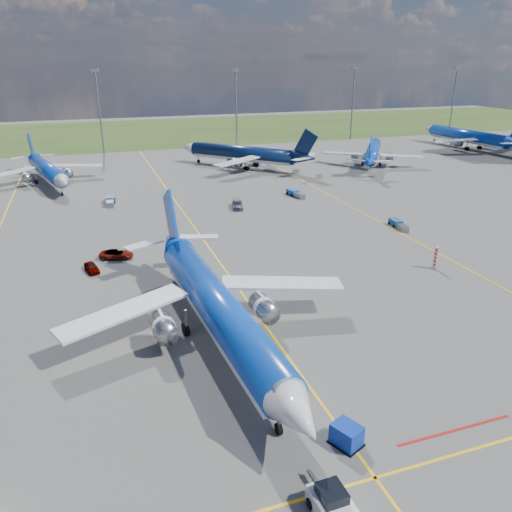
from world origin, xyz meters
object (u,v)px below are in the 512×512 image
object	(u,v)px
bg_jet_ene	(466,149)
baggage_tug_c	(110,201)
service_car_b	(116,254)
service_car_c	(237,205)
baggage_tug_w	(398,224)
pushback_tug	(335,509)
baggage_tug_e	(295,194)
warning_post	(436,258)
bg_jet_ne	(372,164)
uld_container	(347,435)
bg_jet_n	(242,168)
service_car_a	(92,267)
main_airliner	(219,342)
bg_jet_nnw	(49,184)

from	to	relation	value
bg_jet_ene	baggage_tug_c	xyz separation A→B (m)	(-106.03, -28.31, 0.57)
service_car_b	service_car_c	xyz separation A→B (m)	(22.87, 18.15, 0.06)
service_car_c	baggage_tug_w	distance (m)	28.69
pushback_tug	baggage_tug_e	xyz separation A→B (m)	(27.16, 69.52, -0.24)
warning_post	baggage_tug_c	distance (m)	59.49
service_car_c	baggage_tug_c	bearing A→B (deg)	168.88
service_car_b	bg_jet_ne	bearing A→B (deg)	-38.76
uld_container	baggage_tug_e	xyz separation A→B (m)	(23.48, 64.19, -0.26)
warning_post	bg_jet_n	size ratio (longest dim) A/B	0.08
baggage_tug_w	baggage_tug_e	world-z (taller)	baggage_tug_e
baggage_tug_w	baggage_tug_c	size ratio (longest dim) A/B	0.89
baggage_tug_c	service_car_a	bearing A→B (deg)	-92.86
bg_jet_ne	service_car_b	size ratio (longest dim) A/B	7.86
uld_container	baggage_tug_c	bearing A→B (deg)	74.99
main_airliner	bg_jet_ene	bearing A→B (deg)	36.10
warning_post	main_airliner	distance (m)	32.49
bg_jet_ene	service_car_c	world-z (taller)	bg_jet_ene
uld_container	service_car_a	world-z (taller)	uld_container
bg_jet_n	service_car_a	xyz separation A→B (m)	(-37.89, -56.04, 0.59)
bg_jet_n	main_airliner	distance (m)	82.43
pushback_tug	service_car_b	size ratio (longest dim) A/B	1.26
bg_jet_n	service_car_a	bearing A→B (deg)	12.88
service_car_b	baggage_tug_w	xyz separation A→B (m)	(44.26, -0.97, -0.12)
bg_jet_n	bg_jet_ene	xyz separation A→B (m)	(72.55, 4.57, 0.00)
service_car_c	baggage_tug_e	distance (m)	13.98
service_car_b	baggage_tug_w	size ratio (longest dim) A/B	0.92
bg_jet_nnw	bg_jet_ne	distance (m)	78.18
bg_jet_nnw	baggage_tug_e	size ratio (longest dim) A/B	6.75
warning_post	service_car_a	xyz separation A→B (m)	(-42.36, 13.49, -0.91)
pushback_tug	service_car_c	distance (m)	66.64
service_car_c	uld_container	bearing A→B (deg)	-85.03
main_airliner	service_car_a	bearing A→B (deg)	113.14
warning_post	baggage_tug_e	world-z (taller)	warning_post
service_car_a	service_car_c	size ratio (longest dim) A/B	0.74
bg_jet_nnw	baggage_tug_w	xyz separation A→B (m)	(54.74, -49.96, 0.50)
bg_jet_n	warning_post	bearing A→B (deg)	50.62
bg_jet_nnw	bg_jet_ene	distance (m)	117.83
warning_post	baggage_tug_w	world-z (taller)	warning_post
baggage_tug_e	bg_jet_n	bearing A→B (deg)	83.30
bg_jet_n	pushback_tug	bearing A→B (deg)	32.54
baggage_tug_e	service_car_b	bearing A→B (deg)	-157.95
bg_jet_ene	baggage_tug_w	size ratio (longest dim) A/B	8.26
bg_jet_ne	service_car_a	bearing A→B (deg)	69.19
bg_jet_n	baggage_tug_e	bearing A→B (deg)	50.07
baggage_tug_c	baggage_tug_e	distance (m)	35.66
bg_jet_n	bg_jet_ne	distance (m)	33.77
bg_jet_n	baggage_tug_w	world-z (taller)	bg_jet_n
service_car_a	service_car_c	distance (m)	34.09
warning_post	service_car_c	xyz separation A→B (m)	(-16.13, 35.26, -0.82)
service_car_a	service_car_c	bearing A→B (deg)	27.05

